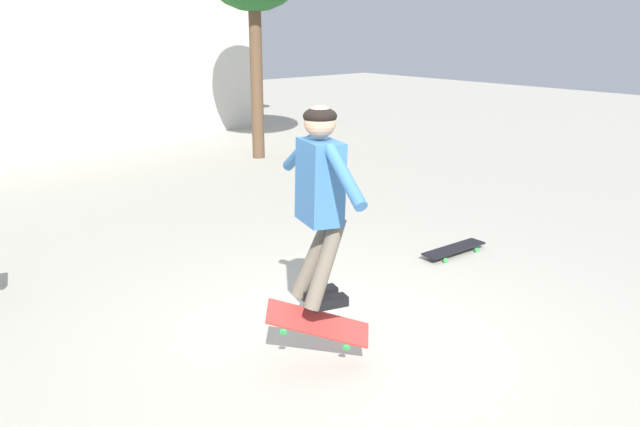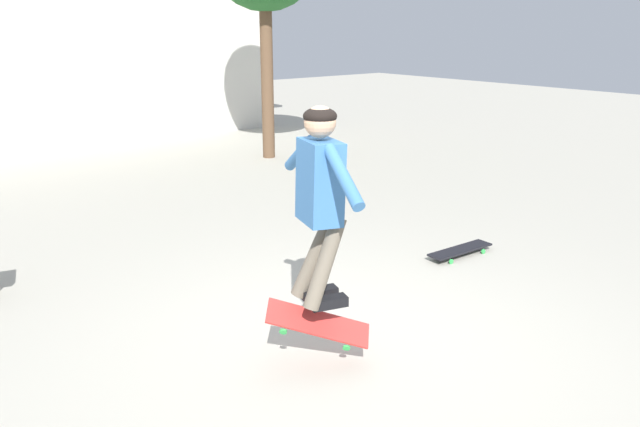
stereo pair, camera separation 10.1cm
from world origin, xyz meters
name	(u,v)px [view 1 (the left image)]	position (x,y,z in m)	size (l,w,h in m)	color
ground_plane	(339,349)	(0.00, 0.00, 0.00)	(40.00, 40.00, 0.00)	#B2AD9E
skater	(320,190)	(-0.31, -0.14, 1.36)	(0.44, 1.20, 1.38)	teal
skateboard_flipping	(318,324)	(-0.30, -0.11, 0.36)	(0.73, 0.53, 0.39)	red
skateboard_resting	(454,249)	(2.34, 0.71, 0.07)	(0.83, 0.26, 0.08)	black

